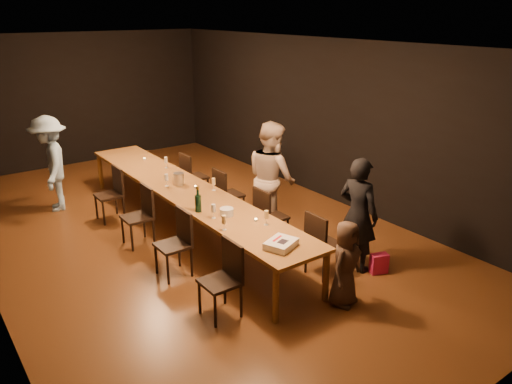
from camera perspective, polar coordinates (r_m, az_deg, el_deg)
ground at (r=8.43m, az=-7.89°, el=-4.38°), size 10.00×10.00×0.00m
room_shell at (r=7.80m, az=-8.62°, el=9.63°), size 6.04×10.04×3.02m
table at (r=8.16m, az=-8.12°, el=0.10°), size 0.90×6.00×0.75m
chair_right_0 at (r=6.91m, az=7.91°, el=-5.86°), size 0.42×0.42×0.93m
chair_right_1 at (r=7.73m, az=1.78°, el=-2.74°), size 0.42×0.42×0.93m
chair_right_2 at (r=8.64m, az=-3.09°, el=-0.23°), size 0.42×0.42×0.93m
chair_right_3 at (r=9.62m, az=-7.00°, el=1.79°), size 0.42×0.42×0.93m
chair_left_0 at (r=5.98m, az=-4.17°, el=-10.12°), size 0.42×0.42×0.93m
chair_left_1 at (r=6.91m, az=-9.49°, el=-5.94°), size 0.42×0.42×0.93m
chair_left_2 at (r=7.92m, az=-13.45°, el=-2.75°), size 0.42×0.42×0.93m
chair_left_3 at (r=8.97m, az=-16.49°, el=-0.29°), size 0.42×0.42×0.93m
woman_birthday at (r=7.01m, az=11.59°, el=-2.55°), size 0.50×0.66×1.64m
woman_tan at (r=8.03m, az=1.79°, el=1.63°), size 0.80×0.97×1.84m
man_blue at (r=9.67m, az=-22.37°, el=2.99°), size 0.92×1.25×1.74m
child at (r=6.25m, az=10.18°, el=-8.06°), size 0.63×0.51×1.11m
gift_bag_red at (r=7.23m, az=13.88°, el=-7.94°), size 0.27×0.21×0.29m
gift_bag_blue at (r=7.38m, az=10.28°, el=-6.93°), size 0.29×0.24×0.31m
birthday_cake at (r=6.10m, az=2.88°, el=-5.94°), size 0.46×0.42×0.09m
plate_stack at (r=7.00m, az=-3.37°, el=-2.29°), size 0.23×0.23×0.11m
champagne_bottle at (r=7.12m, az=-6.65°, el=-0.82°), size 0.11×0.11×0.38m
ice_bucket at (r=8.32m, az=-8.82°, el=1.52°), size 0.22×0.22×0.20m
wineglass_0 at (r=6.54m, az=-3.67°, el=-3.53°), size 0.06×0.06×0.21m
wineglass_1 at (r=6.68m, az=1.18°, el=-2.97°), size 0.06×0.06×0.21m
wineglass_2 at (r=6.91m, az=-4.87°, el=-2.21°), size 0.06×0.06×0.21m
wineglass_3 at (r=7.97m, az=-4.86°, el=0.89°), size 0.06×0.06×0.21m
wineglass_4 at (r=8.26m, az=-10.19°, el=1.34°), size 0.06×0.06×0.21m
wineglass_5 at (r=9.23m, az=-10.25°, el=3.35°), size 0.06×0.06×0.21m
tealight_near at (r=6.83m, az=-0.02°, el=-3.23°), size 0.05×0.05×0.03m
tealight_mid at (r=8.14m, az=-6.95°, el=0.58°), size 0.05×0.05×0.03m
tealight_far at (r=9.84m, az=-12.63°, el=3.70°), size 0.05×0.05×0.03m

